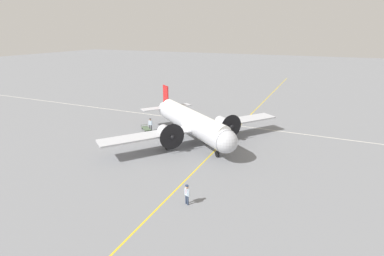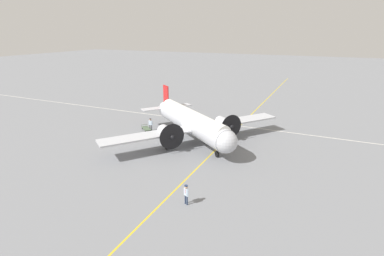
% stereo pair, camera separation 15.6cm
% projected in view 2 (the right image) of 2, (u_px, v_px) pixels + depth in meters
% --- Properties ---
extents(ground_plane, '(300.00, 300.00, 0.00)m').
position_uv_depth(ground_plane, '(192.00, 140.00, 38.98)').
color(ground_plane, slate).
extents(apron_line_eastwest, '(120.00, 0.16, 0.01)m').
position_uv_depth(apron_line_eastwest, '(220.00, 145.00, 37.42)').
color(apron_line_eastwest, gold).
rests_on(apron_line_eastwest, ground_plane).
extents(apron_line_northsouth, '(0.16, 120.00, 0.01)m').
position_uv_depth(apron_line_northsouth, '(215.00, 123.00, 46.43)').
color(apron_line_northsouth, silver).
rests_on(apron_line_northsouth, ground_plane).
extents(airliner_main, '(20.58, 18.60, 5.91)m').
position_uv_depth(airliner_main, '(194.00, 123.00, 37.81)').
color(airliner_main, silver).
rests_on(airliner_main, ground_plane).
extents(crew_foreground, '(0.39, 0.54, 1.75)m').
position_uv_depth(crew_foreground, '(186.00, 192.00, 24.36)').
color(crew_foreground, navy).
rests_on(crew_foreground, ground_plane).
extents(passenger_boarding, '(0.35, 0.61, 1.81)m').
position_uv_depth(passenger_boarding, '(151.00, 123.00, 42.43)').
color(passenger_boarding, '#2D2D33').
rests_on(passenger_boarding, ground_plane).
extents(suitcase_near_door, '(0.38, 0.13, 0.51)m').
position_uv_depth(suitcase_near_door, '(160.00, 130.00, 42.19)').
color(suitcase_near_door, '#232328').
rests_on(suitcase_near_door, ground_plane).
extents(baggage_cart, '(2.12, 2.23, 0.56)m').
position_uv_depth(baggage_cart, '(146.00, 128.00, 42.92)').
color(baggage_cart, '#4C6047').
rests_on(baggage_cart, ground_plane).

